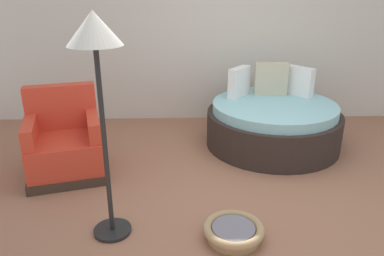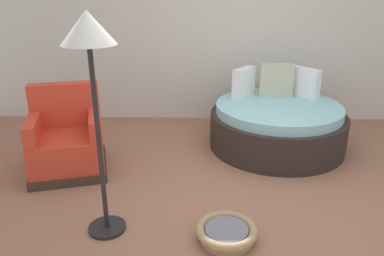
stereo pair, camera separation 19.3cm
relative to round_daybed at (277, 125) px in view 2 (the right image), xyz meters
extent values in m
cube|color=#936047|center=(-0.57, -1.30, -0.30)|extent=(8.00, 8.00, 0.02)
cube|color=beige|center=(-0.57, 1.11, 1.21)|extent=(8.00, 0.12, 3.01)
cylinder|color=#2D231E|center=(0.00, -0.01, -0.07)|extent=(1.70, 1.70, 0.45)
cylinder|color=#8CC6CC|center=(0.00, -0.01, 0.21)|extent=(1.57, 1.57, 0.12)
cube|color=white|center=(0.40, 0.33, 0.47)|extent=(0.34, 0.37, 0.38)
cube|color=#BCB293|center=(0.02, 0.37, 0.49)|extent=(0.44, 0.15, 0.43)
cube|color=white|center=(-0.41, 0.31, 0.47)|extent=(0.33, 0.38, 0.39)
cube|color=#38281E|center=(-2.45, -0.75, -0.24)|extent=(0.98, 0.98, 0.10)
cube|color=red|center=(-2.45, -0.75, -0.02)|extent=(0.93, 0.93, 0.34)
cube|color=red|center=(-2.53, -0.45, 0.40)|extent=(0.78, 0.36, 0.50)
cube|color=red|center=(-2.76, -0.83, 0.26)|extent=(0.30, 0.69, 0.22)
cube|color=red|center=(-2.14, -0.67, 0.26)|extent=(0.30, 0.69, 0.22)
cylinder|color=#9E7F56|center=(-0.76, -1.93, -0.26)|extent=(0.44, 0.44, 0.06)
torus|color=#9E7F56|center=(-0.76, -1.93, -0.20)|extent=(0.51, 0.51, 0.07)
cylinder|color=slate|center=(-0.76, -1.93, -0.21)|extent=(0.36, 0.36, 0.05)
cylinder|color=black|center=(-1.78, -1.81, -0.28)|extent=(0.32, 0.32, 0.03)
cylinder|color=black|center=(-1.78, -1.81, 0.51)|extent=(0.04, 0.04, 1.55)
cone|color=beige|center=(-1.78, -1.81, 1.41)|extent=(0.40, 0.40, 0.24)
camera|label=1|loc=(-1.17, -4.49, 1.70)|focal=34.99mm
camera|label=2|loc=(-0.98, -4.49, 1.70)|focal=34.99mm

